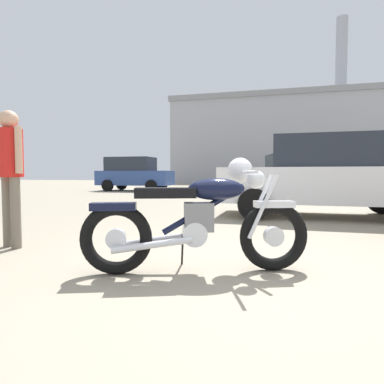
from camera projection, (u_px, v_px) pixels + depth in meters
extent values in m
plane|color=gray|center=(239.00, 274.00, 2.92)|extent=(80.00, 80.00, 0.00)
torus|color=black|center=(274.00, 236.00, 3.01)|extent=(0.65, 0.28, 0.64)
cylinder|color=silver|center=(274.00, 236.00, 3.01)|extent=(0.19, 0.13, 0.18)
torus|color=black|center=(116.00, 239.00, 2.89)|extent=(0.65, 0.28, 0.64)
cylinder|color=silver|center=(116.00, 239.00, 2.89)|extent=(0.19, 0.13, 0.18)
cube|color=silver|center=(274.00, 204.00, 2.99)|extent=(0.38, 0.22, 0.06)
cube|color=black|center=(113.00, 206.00, 2.87)|extent=(0.42, 0.23, 0.07)
cylinder|color=silver|center=(258.00, 205.00, 3.06)|extent=(0.28, 0.11, 0.58)
cylinder|color=silver|center=(263.00, 207.00, 2.91)|extent=(0.28, 0.11, 0.58)
sphere|color=silver|center=(256.00, 180.00, 2.96)|extent=(0.17, 0.17, 0.17)
cylinder|color=silver|center=(248.00, 172.00, 2.95)|extent=(0.19, 0.60, 0.03)
sphere|color=silver|center=(240.00, 170.00, 3.25)|extent=(0.25, 0.25, 0.25)
cylinder|color=black|center=(203.00, 209.00, 2.94)|extent=(0.74, 0.26, 0.47)
ellipsoid|color=black|center=(216.00, 189.00, 2.94)|extent=(0.56, 0.35, 0.20)
cube|color=black|center=(165.00, 193.00, 2.90)|extent=(0.57, 0.34, 0.09)
cube|color=slate|center=(199.00, 217.00, 2.94)|extent=(0.30, 0.24, 0.26)
cylinder|color=silver|center=(194.00, 233.00, 2.95)|extent=(0.27, 0.25, 0.22)
cylinder|color=silver|center=(153.00, 240.00, 3.02)|extent=(0.69, 0.25, 0.14)
cylinder|color=silver|center=(152.00, 245.00, 2.82)|extent=(0.69, 0.25, 0.14)
cylinder|color=black|center=(182.00, 251.00, 3.12)|extent=(0.08, 0.23, 0.33)
cylinder|color=#706656|center=(8.00, 212.00, 3.99)|extent=(0.12, 0.12, 0.86)
cylinder|color=#706656|center=(16.00, 213.00, 3.90)|extent=(0.12, 0.12, 0.86)
cylinder|color=red|center=(10.00, 153.00, 3.90)|extent=(0.30, 0.30, 0.58)
cylinder|color=tan|center=(1.00, 151.00, 4.00)|extent=(0.08, 0.08, 0.55)
cylinder|color=tan|center=(19.00, 150.00, 3.80)|extent=(0.08, 0.08, 0.55)
sphere|color=tan|center=(9.00, 119.00, 3.88)|extent=(0.22, 0.22, 0.22)
cylinder|color=black|center=(254.00, 204.00, 6.31)|extent=(0.63, 0.25, 0.62)
cylinder|color=black|center=(260.00, 198.00, 7.97)|extent=(0.63, 0.25, 0.62)
cylinder|color=black|center=(382.00, 200.00, 7.25)|extent=(0.63, 0.25, 0.62)
cube|color=silver|center=(323.00, 185.00, 6.76)|extent=(4.32, 2.04, 0.72)
cube|color=#232833|center=(324.00, 152.00, 6.73)|extent=(2.11, 1.71, 0.64)
cylinder|color=black|center=(320.00, 188.00, 13.82)|extent=(0.64, 0.30, 0.62)
cylinder|color=black|center=(336.00, 190.00, 12.10)|extent=(0.64, 0.30, 0.62)
cylinder|color=black|center=(256.00, 188.00, 13.90)|extent=(0.64, 0.30, 0.62)
cylinder|color=black|center=(264.00, 190.00, 12.18)|extent=(0.64, 0.30, 0.62)
cube|color=#23663D|center=(294.00, 180.00, 12.98)|extent=(4.42, 2.37, 0.72)
cube|color=#232833|center=(294.00, 163.00, 12.94)|extent=(2.23, 1.86, 0.64)
cylinder|color=black|center=(162.00, 185.00, 17.79)|extent=(0.61, 0.22, 0.60)
cylinder|color=black|center=(151.00, 186.00, 16.20)|extent=(0.61, 0.22, 0.60)
cylinder|color=black|center=(122.00, 184.00, 18.35)|extent=(0.61, 0.22, 0.60)
cylinder|color=black|center=(108.00, 185.00, 16.76)|extent=(0.61, 0.22, 0.60)
cube|color=#2D4784|center=(135.00, 178.00, 17.25)|extent=(3.97, 1.81, 0.76)
cube|color=#232833|center=(131.00, 164.00, 17.27)|extent=(2.47, 1.63, 0.72)
cube|color=#9EA0A8|center=(285.00, 146.00, 34.52)|extent=(22.24, 13.97, 7.81)
cube|color=gray|center=(285.00, 106.00, 34.28)|extent=(22.56, 14.29, 0.50)
cylinder|color=#9EA0A8|center=(341.00, 62.00, 32.70)|extent=(1.10, 1.10, 8.80)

